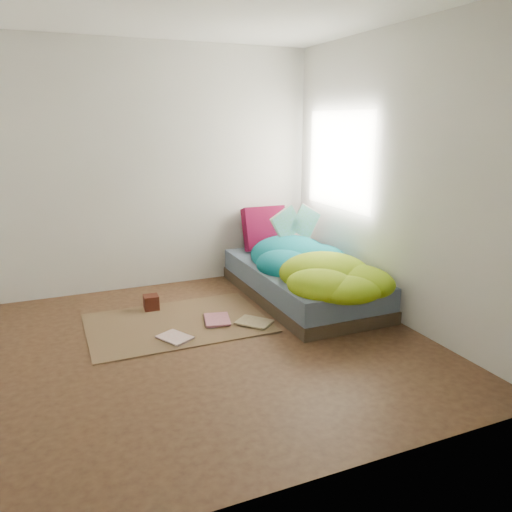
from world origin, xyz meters
The scene contains 12 objects.
ground centered at (0.00, 0.00, 0.00)m, with size 3.50×3.50×0.00m, color #3D2417.
room_walls centered at (0.01, 0.01, 1.63)m, with size 3.54×3.54×2.62m.
bed centered at (1.22, 0.72, 0.17)m, with size 1.00×2.00×0.34m.
duvet centered at (1.22, 0.50, 0.51)m, with size 0.96×1.84×0.34m, color #087482, non-canonical shape.
rug centered at (-0.15, 0.55, 0.01)m, with size 1.60×1.10×0.01m, color brown.
pillow_floral centered at (1.39, 1.51, 0.41)m, with size 0.62×0.39×0.14m, color white.
pillow_magenta centered at (1.17, 1.53, 0.59)m, with size 0.50×0.16×0.50m, color #4D0519.
open_book centered at (1.33, 1.06, 0.83)m, with size 0.50×0.11×0.30m, color green, non-canonical shape.
wooden_box centered at (-0.30, 0.98, 0.08)m, with size 0.14×0.14×0.14m, color #3C120D.
floor_book_a centered at (-0.35, 0.16, 0.02)m, with size 0.20×0.28×0.02m, color beige.
floor_book_b centered at (0.08, 0.45, 0.03)m, with size 0.23×0.31×0.03m, color #BB6C6F.
floor_book_c centered at (0.40, 0.17, 0.02)m, with size 0.23×0.31×0.02m, color tan.
Camera 1 is at (-1.16, -3.64, 1.80)m, focal length 35.00 mm.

